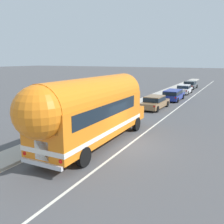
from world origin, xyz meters
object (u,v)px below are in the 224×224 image
Objects in this scene: painted_bus at (90,109)px; car_third at (184,89)px; car_lead at (155,102)px; car_fourth at (190,85)px; car_second at (173,94)px.

car_third is at bearing 89.76° from painted_bus.
car_lead is at bearing -91.48° from car_third.
painted_bus is 33.57m from car_fourth.
car_third is at bearing 88.52° from car_lead.
car_second and car_third have the same top height.
painted_bus reaches higher than car_second.
car_lead is at bearing -94.19° from car_second.
car_lead is 6.18m from car_second.
car_fourth is (-0.47, 14.32, -0.06)m from car_second.
car_second is (0.45, 6.16, 0.05)m from car_lead.
car_lead is 1.04× the size of car_second.
car_fourth is at bearing 90.43° from painted_bus.
painted_bus is 2.38× the size of car_lead.
painted_bus is 13.14m from car_lead.
car_lead and car_fourth have the same top height.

